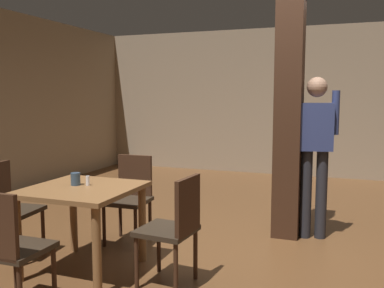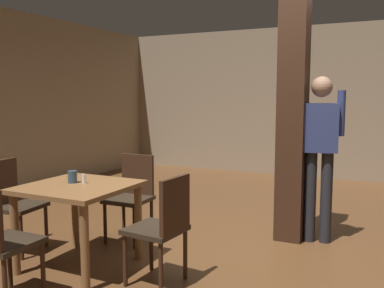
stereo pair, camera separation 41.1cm
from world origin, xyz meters
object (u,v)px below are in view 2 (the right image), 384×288
object	(u,v)px
chair_west	(12,200)
standing_person	(320,147)
chair_east	(163,224)
salt_shaker	(84,179)
napkin_cup	(72,177)
dining_table	(78,199)
chair_north	(132,193)

from	to	relation	value
chair_west	standing_person	bearing A→B (deg)	30.64
chair_west	chair_east	distance (m)	1.72
chair_west	salt_shaker	xyz separation A→B (m)	(0.87, 0.04, 0.28)
chair_west	napkin_cup	xyz separation A→B (m)	(0.76, 0.01, 0.30)
dining_table	chair_west	distance (m)	0.87
chair_north	chair_east	size ratio (longest dim) A/B	1.00
chair_north	napkin_cup	bearing A→B (deg)	-98.22
chair_north	chair_west	size ratio (longest dim) A/B	1.00
chair_north	napkin_cup	distance (m)	0.84
chair_east	salt_shaker	distance (m)	0.90
dining_table	salt_shaker	xyz separation A→B (m)	(0.01, 0.07, 0.18)
chair_west	chair_east	size ratio (longest dim) A/B	1.00
chair_north	chair_west	world-z (taller)	same
salt_shaker	chair_west	bearing A→B (deg)	-177.60
chair_north	salt_shaker	size ratio (longest dim) A/B	10.44
chair_north	napkin_cup	xyz separation A→B (m)	(-0.11, -0.78, 0.30)
napkin_cup	standing_person	bearing A→B (deg)	39.57
chair_west	standing_person	xyz separation A→B (m)	(2.66, 1.57, 0.50)
dining_table	salt_shaker	distance (m)	0.19
chair_north	chair_west	distance (m)	1.18
chair_north	chair_west	bearing A→B (deg)	-138.07
dining_table	chair_west	bearing A→B (deg)	177.94
chair_west	standing_person	distance (m)	3.13
chair_north	standing_person	distance (m)	2.01
chair_north	standing_person	size ratio (longest dim) A/B	0.52
salt_shaker	standing_person	bearing A→B (deg)	40.70
dining_table	napkin_cup	xyz separation A→B (m)	(-0.10, 0.04, 0.19)
chair_west	chair_east	xyz separation A→B (m)	(1.72, -0.04, 0.00)
chair_east	salt_shaker	size ratio (longest dim) A/B	10.44
chair_east	napkin_cup	distance (m)	1.00
standing_person	napkin_cup	bearing A→B (deg)	-140.43
chair_west	salt_shaker	bearing A→B (deg)	2.40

